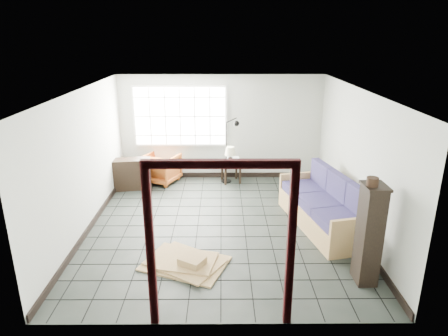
{
  "coord_description": "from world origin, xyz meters",
  "views": [
    {
      "loc": [
        0.02,
        -6.95,
        3.55
      ],
      "look_at": [
        0.06,
        0.3,
        1.08
      ],
      "focal_mm": 32.0,
      "sensor_mm": 36.0,
      "label": 1
    }
  ],
  "objects_px": {
    "futon_sofa": "(326,208)",
    "side_table": "(231,166)",
    "armchair": "(161,167)",
    "tall_shelf": "(369,234)"
  },
  "relations": [
    {
      "from": "futon_sofa",
      "to": "side_table",
      "type": "xyz_separation_m",
      "value": [
        -1.76,
        2.41,
        0.05
      ]
    },
    {
      "from": "tall_shelf",
      "to": "side_table",
      "type": "bearing_deg",
      "value": 112.76
    },
    {
      "from": "side_table",
      "to": "armchair",
      "type": "bearing_deg",
      "value": -180.0
    },
    {
      "from": "armchair",
      "to": "side_table",
      "type": "distance_m",
      "value": 1.73
    },
    {
      "from": "futon_sofa",
      "to": "tall_shelf",
      "type": "xyz_separation_m",
      "value": [
        0.14,
        -1.79,
        0.41
      ]
    },
    {
      "from": "tall_shelf",
      "to": "armchair",
      "type": "bearing_deg",
      "value": 129.18
    },
    {
      "from": "armchair",
      "to": "tall_shelf",
      "type": "distance_m",
      "value": 5.57
    },
    {
      "from": "futon_sofa",
      "to": "tall_shelf",
      "type": "relative_size",
      "value": 1.6
    },
    {
      "from": "futon_sofa",
      "to": "side_table",
      "type": "height_order",
      "value": "futon_sofa"
    },
    {
      "from": "futon_sofa",
      "to": "side_table",
      "type": "relative_size",
      "value": 4.46
    }
  ]
}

